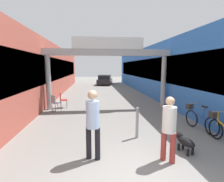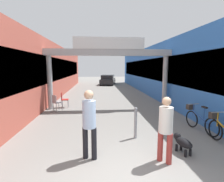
# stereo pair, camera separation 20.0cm
# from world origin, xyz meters

# --- Properties ---
(storefront_left) EXTENTS (3.00, 26.00, 4.06)m
(storefront_left) POSITION_xyz_m (-5.09, 11.00, 2.03)
(storefront_left) COLOR #B25142
(storefront_left) RESTS_ON ground_plane
(storefront_right) EXTENTS (3.00, 26.00, 4.06)m
(storefront_right) POSITION_xyz_m (5.09, 11.00, 2.03)
(storefront_right) COLOR blue
(storefront_right) RESTS_ON ground_plane
(arcade_sign_gateway) EXTENTS (7.40, 0.47, 4.03)m
(arcade_sign_gateway) POSITION_xyz_m (0.00, 6.96, 2.85)
(arcade_sign_gateway) COLOR #B2B2B2
(arcade_sign_gateway) RESTS_ON ground_plane
(pedestrian_with_dog) EXTENTS (0.48, 0.48, 1.68)m
(pedestrian_with_dog) POSITION_xyz_m (1.01, 0.94, 0.96)
(pedestrian_with_dog) COLOR #99332D
(pedestrian_with_dog) RESTS_ON ground_plane
(pedestrian_companion) EXTENTS (0.43, 0.43, 1.82)m
(pedestrian_companion) POSITION_xyz_m (-0.88, 1.26, 1.06)
(pedestrian_companion) COLOR black
(pedestrian_companion) RESTS_ON ground_plane
(dog_on_leash) EXTENTS (0.41, 0.71, 0.50)m
(dog_on_leash) POSITION_xyz_m (1.69, 1.38, 0.31)
(dog_on_leash) COLOR black
(dog_on_leash) RESTS_ON ground_plane
(bicycle_blue_second) EXTENTS (0.46, 1.68, 0.98)m
(bicycle_blue_second) POSITION_xyz_m (3.15, 2.99, 0.44)
(bicycle_blue_second) COLOR black
(bicycle_blue_second) RESTS_ON ground_plane
(bollard_post_metal) EXTENTS (0.10, 0.10, 1.07)m
(bollard_post_metal) POSITION_xyz_m (0.60, 2.50, 0.54)
(bollard_post_metal) COLOR gray
(bollard_post_metal) RESTS_ON ground_plane
(cafe_chair_aluminium_nearer) EXTENTS (0.56, 0.56, 0.89)m
(cafe_chair_aluminium_nearer) POSITION_xyz_m (-2.92, 6.44, 0.54)
(cafe_chair_aluminium_nearer) COLOR gray
(cafe_chair_aluminium_nearer) RESTS_ON ground_plane
(cafe_chair_red_farther) EXTENTS (0.44, 0.44, 0.89)m
(cafe_chair_red_farther) POSITION_xyz_m (-2.68, 7.31, 0.54)
(cafe_chair_red_farther) COLOR gray
(cafe_chair_red_farther) RESTS_ON ground_plane
(parked_car_black) EXTENTS (2.41, 4.24, 1.33)m
(parked_car_black) POSITION_xyz_m (0.75, 20.67, 0.64)
(parked_car_black) COLOR black
(parked_car_black) RESTS_ON ground_plane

